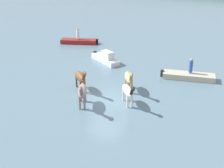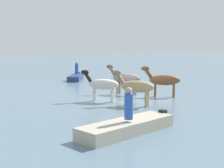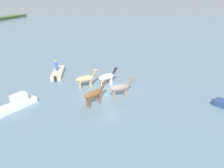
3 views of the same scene
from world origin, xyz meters
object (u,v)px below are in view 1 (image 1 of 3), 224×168
Objects in this scene: boat_dinghy_port at (79,42)px; boat_skiff_near at (105,59)px; person_boatman_standing at (78,34)px; boat_launch_far at (188,77)px; horse_rear_stallion at (81,77)px; person_helmsman_aft at (191,66)px; horse_chestnut_trailing at (128,91)px; horse_dark_mare at (82,92)px; horse_pinto_flank at (129,78)px.

boat_skiff_near reaches higher than boat_dinghy_port.
person_boatman_standing is (-0.11, -0.01, 0.96)m from boat_dinghy_port.
horse_rear_stallion is at bearing -151.90° from boat_launch_far.
person_boatman_standing is at bearing 165.00° from horse_rear_stallion.
person_helmsman_aft is 1.00× the size of person_boatman_standing.
boat_dinghy_port is at bearing 148.09° from boat_launch_far.
horse_chestnut_trailing is 8.93m from boat_skiff_near.
boat_skiff_near is (-2.55, 8.69, -0.79)m from horse_dark_mare.
horse_dark_mare is 0.57× the size of boat_dinghy_port.
boat_launch_far is 14.71m from person_boatman_standing.
person_helmsman_aft is (7.05, 5.90, 0.06)m from horse_rear_stallion.
person_boatman_standing is (-10.14, 9.37, 0.07)m from horse_pinto_flank.
person_helmsman_aft is at bearing 109.34° from horse_pinto_flank.
person_boatman_standing is at bearing -13.89° from boat_dinghy_port.
horse_chestnut_trailing is at bearing 91.70° from horse_dark_mare.
horse_chestnut_trailing is at bearing -22.83° from boat_skiff_near.
horse_dark_mare is 9.85m from person_helmsman_aft.
horse_rear_stallion is at bearing -49.41° from boat_skiff_near.
horse_rear_stallion is at bearing -57.94° from person_boatman_standing.
boat_skiff_near is at bearing 175.70° from person_helmsman_aft.
person_helmsman_aft reaches higher than person_boatman_standing.
boat_skiff_near is 2.98× the size of person_helmsman_aft.
horse_pinto_flank is 5.77m from person_helmsman_aft.
horse_chestnut_trailing is 0.85× the size of horse_dark_mare.
boat_dinghy_port is at bearing 164.55° from horse_rear_stallion.
horse_rear_stallion is at bearing -137.64° from horse_chestnut_trailing.
horse_chestnut_trailing reaches higher than boat_skiff_near.
person_boatman_standing is at bearing -175.20° from horse_chestnut_trailing.
horse_dark_mare is (-2.74, -1.53, 0.08)m from horse_chestnut_trailing.
person_boatman_standing is (-6.79, 10.85, 0.05)m from horse_rear_stallion.
horse_pinto_flank is 0.54× the size of boat_dinghy_port.
person_helmsman_aft is (8.19, -0.62, 0.83)m from boat_skiff_near.
person_boatman_standing is (-13.76, 5.11, 0.96)m from boat_launch_far.
boat_dinghy_port is at bearing -163.77° from horse_pinto_flank.
horse_chestnut_trailing is 0.48× the size of boat_dinghy_port.
horse_dark_mare is 9.71m from boat_launch_far.
horse_chestnut_trailing is at bearing 113.94° from boat_dinghy_port.
boat_launch_far is 14.58m from boat_dinghy_port.
horse_dark_mare is at bearing 102.50° from boat_dinghy_port.
boat_dinghy_port is at bearing -175.63° from horse_dark_mare.
person_helmsman_aft is at bearing 26.42° from boat_skiff_near.
horse_pinto_flank is at bearing 161.99° from horse_chestnut_trailing.
horse_rear_stallion is 9.20m from person_helmsman_aft.
boat_launch_far is 1.27× the size of boat_skiff_near.
boat_skiff_near is at bearing 168.88° from horse_dark_mare.
horse_rear_stallion is 1.75× the size of person_helmsman_aft.
horse_pinto_flank is 0.51× the size of boat_launch_far.
boat_skiff_near is 2.98× the size of person_boatman_standing.
horse_pinto_flank reaches higher than person_boatman_standing.
boat_dinghy_port is at bearing 5.46° from person_boatman_standing.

